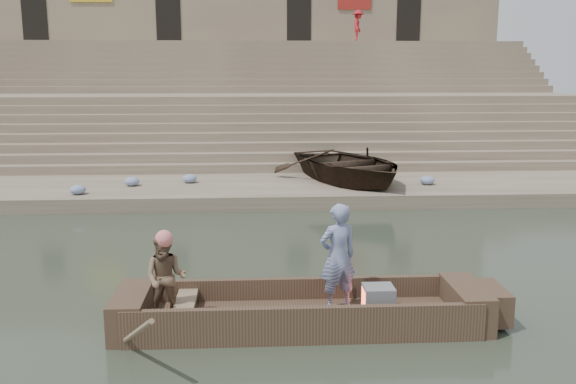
{
  "coord_description": "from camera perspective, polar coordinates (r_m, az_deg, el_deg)",
  "views": [
    {
      "loc": [
        2.4,
        -10.65,
        3.87
      ],
      "look_at": [
        3.12,
        1.72,
        1.4
      ],
      "focal_mm": 38.77,
      "sensor_mm": 36.0,
      "label": 1
    }
  ],
  "objects": [
    {
      "name": "rowboat_trim",
      "position": [
        9.6,
        2.48,
        -10.53
      ],
      "size": [
        6.04,
        2.63,
        1.97
      ],
      "color": "brown",
      "rests_on": "ground"
    },
    {
      "name": "standing_man",
      "position": [
        9.54,
        4.58,
        -5.94
      ],
      "size": [
        0.71,
        0.58,
        1.67
      ],
      "primitive_type": "imported",
      "rotation": [
        0.0,
        0.0,
        3.49
      ],
      "color": "navy",
      "rests_on": "main_rowboat"
    },
    {
      "name": "main_rowboat",
      "position": [
        9.67,
        1.22,
        -11.63
      ],
      "size": [
        5.0,
        1.3,
        0.22
      ],
      "primitive_type": "cube",
      "color": "brown",
      "rests_on": "ground"
    },
    {
      "name": "cloth_bundles",
      "position": [
        18.75,
        -13.32,
        0.71
      ],
      "size": [
        16.97,
        2.07,
        0.26
      ],
      "color": "#3F5999",
      "rests_on": "lower_landing"
    },
    {
      "name": "pedestrian",
      "position": [
        33.36,
        6.45,
        14.89
      ],
      "size": [
        0.86,
        1.17,
        1.62
      ],
      "primitive_type": "imported",
      "rotation": [
        0.0,
        0.0,
        1.3
      ],
      "color": "red",
      "rests_on": "upper_landing"
    },
    {
      "name": "rowing_man",
      "position": [
        9.31,
        -11.16,
        -7.75
      ],
      "size": [
        0.69,
        0.56,
        1.3
      ],
      "primitive_type": "imported",
      "rotation": [
        0.0,
        0.0,
        -0.12
      ],
      "color": "#297C53",
      "rests_on": "main_rowboat"
    },
    {
      "name": "mid_landing",
      "position": [
        26.38,
        -8.57,
        5.78
      ],
      "size": [
        32.0,
        3.0,
        2.8
      ],
      "primitive_type": "cube",
      "color": "gray",
      "rests_on": "ground"
    },
    {
      "name": "ground",
      "position": [
        11.59,
        -15.25,
        -8.66
      ],
      "size": [
        120.0,
        120.0,
        0.0
      ],
      "primitive_type": "plane",
      "color": "#293326",
      "rests_on": "ground"
    },
    {
      "name": "television",
      "position": [
        9.71,
        8.22,
        -9.67
      ],
      "size": [
        0.46,
        0.42,
        0.4
      ],
      "color": "slate",
      "rests_on": "main_rowboat"
    },
    {
      "name": "ghat_steps",
      "position": [
        28.02,
        -8.28,
        6.92
      ],
      "size": [
        32.0,
        11.0,
        5.2
      ],
      "color": "gray",
      "rests_on": "ground"
    },
    {
      "name": "upper_landing",
      "position": [
        33.26,
        -7.54,
        8.99
      ],
      "size": [
        32.0,
        3.0,
        5.2
      ],
      "primitive_type": "cube",
      "color": "gray",
      "rests_on": "ground"
    },
    {
      "name": "building_wall",
      "position": [
        37.27,
        -7.21,
        13.85
      ],
      "size": [
        32.0,
        5.07,
        11.2
      ],
      "color": "gray",
      "rests_on": "ground"
    },
    {
      "name": "lower_landing",
      "position": [
        19.16,
        -10.45,
        0.04
      ],
      "size": [
        32.0,
        4.0,
        0.4
      ],
      "primitive_type": "cube",
      "color": "gray",
      "rests_on": "ground"
    },
    {
      "name": "beached_rowboat",
      "position": [
        19.41,
        5.59,
        2.5
      ],
      "size": [
        5.25,
        6.08,
        1.06
      ],
      "primitive_type": "imported",
      "rotation": [
        0.0,
        0.0,
        0.37
      ],
      "color": "#2D2116",
      "rests_on": "lower_landing"
    }
  ]
}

